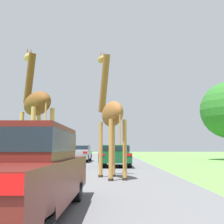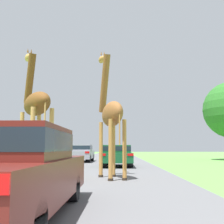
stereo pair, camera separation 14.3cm
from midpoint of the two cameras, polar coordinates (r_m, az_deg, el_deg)
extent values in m
cube|color=#5B5B5E|center=(30.98, -0.56, -9.35)|extent=(6.79, 120.00, 0.00)
cylinder|color=#B77F3D|center=(10.85, -1.89, -7.60)|extent=(0.14, 0.14, 2.09)
cylinder|color=#2D2319|center=(10.90, -1.91, -12.88)|extent=(0.18, 0.18, 0.08)
cylinder|color=#B77F3D|center=(10.99, 0.68, -7.60)|extent=(0.14, 0.14, 2.09)
cylinder|color=#2D2319|center=(11.04, 0.69, -12.81)|extent=(0.18, 0.18, 0.08)
cylinder|color=#B77F3D|center=(9.63, 0.12, -7.64)|extent=(0.14, 0.14, 2.09)
cylinder|color=#2D2319|center=(9.69, 0.13, -13.58)|extent=(0.18, 0.18, 0.08)
cylinder|color=#B77F3D|center=(9.79, 2.98, -7.62)|extent=(0.14, 0.14, 2.09)
cylinder|color=#2D2319|center=(9.85, 3.02, -13.46)|extent=(0.18, 0.18, 0.08)
ellipsoid|color=brown|center=(10.39, 0.41, -0.42)|extent=(1.14, 1.91, 0.93)
cylinder|color=brown|center=(11.62, -1.16, 5.79)|extent=(0.58, 1.03, 2.35)
ellipsoid|color=#B77F3D|center=(12.38, -1.77, 10.62)|extent=(0.41, 0.61, 0.30)
cylinder|color=#B77F3D|center=(9.52, 1.99, -3.26)|extent=(0.05, 0.05, 1.15)
cone|color=brown|center=(12.28, -1.86, 11.90)|extent=(0.07, 0.07, 0.16)
cone|color=brown|center=(12.31, -1.26, 11.84)|extent=(0.07, 0.07, 0.16)
cylinder|color=tan|center=(10.31, -17.61, -6.54)|extent=(0.14, 0.14, 2.35)
cylinder|color=#2D2319|center=(10.36, -17.86, -12.82)|extent=(0.18, 0.18, 0.08)
cylinder|color=tan|center=(10.45, -14.39, -6.66)|extent=(0.14, 0.14, 2.35)
cylinder|color=#2D2319|center=(10.51, -14.59, -12.86)|extent=(0.18, 0.18, 0.08)
cylinder|color=tan|center=(8.87, -15.55, -6.54)|extent=(0.14, 0.14, 2.35)
cylinder|color=#2D2319|center=(8.93, -15.80, -13.84)|extent=(0.18, 0.18, 0.08)
cylinder|color=tan|center=(9.04, -11.85, -6.66)|extent=(0.14, 0.14, 2.35)
cylinder|color=#2D2319|center=(9.10, -12.04, -13.83)|extent=(0.18, 0.18, 0.08)
ellipsoid|color=brown|center=(9.77, -14.65, 1.57)|extent=(1.70, 2.18, 0.78)
cylinder|color=brown|center=(11.02, -15.97, 6.50)|extent=(0.66, 0.85, 1.87)
ellipsoid|color=tan|center=(11.65, -16.29, 10.57)|extent=(0.50, 0.60, 0.30)
cylinder|color=tan|center=(8.73, -13.05, -1.73)|extent=(0.05, 0.05, 1.29)
cone|color=brown|center=(11.55, -16.37, 11.93)|extent=(0.07, 0.07, 0.16)
cone|color=brown|center=(11.58, -15.72, 11.86)|extent=(0.07, 0.07, 0.16)
cube|color=#561914|center=(4.88, -18.84, -13.05)|extent=(1.74, 4.70, 0.67)
cube|color=#561914|center=(4.85, -18.54, -5.98)|extent=(1.57, 2.12, 0.53)
cube|color=#19232D|center=(4.85, -18.53, -5.67)|extent=(1.59, 2.14, 0.32)
cylinder|color=black|center=(6.46, -20.52, -14.08)|extent=(0.35, 0.57, 0.57)
cylinder|color=black|center=(6.10, -7.85, -14.90)|extent=(0.35, 0.57, 0.57)
cylinder|color=black|center=(3.39, -15.93, -20.90)|extent=(0.35, 0.57, 0.57)
cube|color=#144C28|center=(17.14, 1.22, -9.15)|extent=(1.82, 3.98, 0.54)
cube|color=#144C28|center=(17.13, 1.21, -7.50)|extent=(1.64, 1.79, 0.45)
cube|color=#19232D|center=(17.13, 1.21, -7.42)|extent=(1.66, 1.81, 0.27)
cube|color=red|center=(15.15, -1.65, -8.66)|extent=(0.33, 0.03, 0.13)
cube|color=red|center=(15.15, 4.06, -8.64)|extent=(0.33, 0.03, 0.13)
cylinder|color=black|center=(18.35, -1.08, -9.71)|extent=(0.36, 0.67, 0.67)
cylinder|color=black|center=(18.35, 3.53, -9.70)|extent=(0.36, 0.67, 0.67)
cylinder|color=black|center=(15.97, -1.44, -10.07)|extent=(0.36, 0.67, 0.67)
cylinder|color=black|center=(15.97, 3.86, -10.05)|extent=(0.36, 0.67, 0.67)
cube|color=gray|center=(23.08, -6.11, -8.60)|extent=(1.80, 4.45, 0.60)
cube|color=gray|center=(23.07, -6.10, -7.24)|extent=(1.62, 2.00, 0.49)
cube|color=#19232D|center=(23.07, -6.10, -7.18)|extent=(1.64, 2.02, 0.30)
cube|color=red|center=(20.98, -8.92, -8.10)|extent=(0.32, 0.03, 0.15)
cube|color=red|center=(20.77, -4.86, -8.17)|extent=(0.32, 0.03, 0.15)
cylinder|color=black|center=(24.51, -7.41, -9.10)|extent=(0.36, 0.63, 0.63)
cylinder|color=black|center=(24.33, -4.01, -9.16)|extent=(0.36, 0.63, 0.63)
cylinder|color=black|center=(21.87, -8.47, -9.30)|extent=(0.36, 0.63, 0.63)
cylinder|color=black|center=(21.68, -4.67, -9.38)|extent=(0.36, 0.63, 0.63)
camera|label=1|loc=(0.07, -89.61, -0.05)|focal=45.00mm
camera|label=2|loc=(0.07, 90.39, 0.05)|focal=45.00mm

